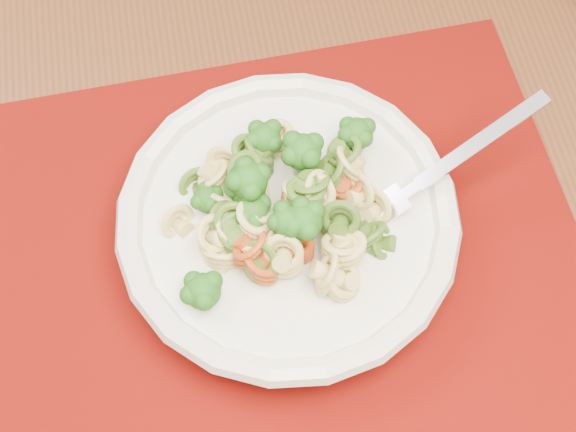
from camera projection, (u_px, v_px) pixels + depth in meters
dining_table at (293, 215)px, 0.74m from camera, size 1.50×1.23×0.71m
placemat at (271, 259)px, 0.61m from camera, size 0.57×0.50×0.00m
pasta_bowl at (288, 222)px, 0.59m from camera, size 0.25×0.25×0.05m
pasta_broccoli_heap at (288, 212)px, 0.58m from camera, size 0.21×0.21×0.06m
fork at (389, 205)px, 0.58m from camera, size 0.18×0.02×0.08m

